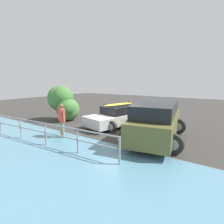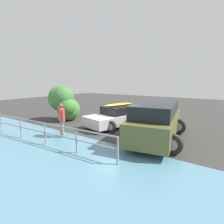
# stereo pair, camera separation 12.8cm
# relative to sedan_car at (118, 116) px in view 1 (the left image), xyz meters

# --- Properties ---
(ground_plane) EXTENTS (44.00, 44.00, 0.02)m
(ground_plane) POSITION_rel_sedan_car_xyz_m (-0.17, 0.73, -0.60)
(ground_plane) COLOR #383533
(ground_plane) RESTS_ON ground
(parking_stripe) EXTENTS (0.12, 4.47, 0.00)m
(parking_stripe) POSITION_rel_sedan_car_xyz_m (-1.45, 0.04, -0.59)
(parking_stripe) COLOR silver
(parking_stripe) RESTS_ON ground
(sedan_car) EXTENTS (2.89, 4.44, 1.52)m
(sedan_car) POSITION_rel_sedan_car_xyz_m (0.00, 0.00, 0.00)
(sedan_car) COLOR silver
(sedan_car) RESTS_ON ground
(suv_car) EXTENTS (3.08, 5.08, 1.79)m
(suv_car) POSITION_rel_sedan_car_xyz_m (-2.90, 1.20, 0.34)
(suv_car) COLOR brown
(suv_car) RESTS_ON ground
(person_bystander) EXTENTS (0.62, 0.35, 1.68)m
(person_bystander) POSITION_rel_sedan_car_xyz_m (1.03, 3.50, 0.42)
(person_bystander) COLOR gray
(person_bystander) RESTS_ON ground
(railing_fence) EXTENTS (7.32, 0.53, 0.98)m
(railing_fence) POSITION_rel_sedan_car_xyz_m (0.80, 4.59, 0.06)
(railing_fence) COLOR gray
(railing_fence) RESTS_ON ground
(bush_near_left) EXTENTS (2.21, 1.93, 2.46)m
(bush_near_left) POSITION_rel_sedan_car_xyz_m (3.84, 0.94, 0.70)
(bush_near_left) COLOR #4C3828
(bush_near_left) RESTS_ON ground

